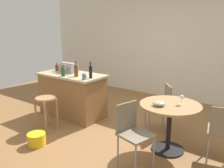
{
  "coord_description": "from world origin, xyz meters",
  "views": [
    {
      "loc": [
        2.42,
        -3.12,
        1.9
      ],
      "look_at": [
        0.05,
        0.15,
        0.88
      ],
      "focal_mm": 38.21,
      "sensor_mm": 36.0,
      "label": 1
    }
  ],
  "objects_px": {
    "folding_chair_far": "(161,104)",
    "folding_chair_left": "(132,130)",
    "bottle_2": "(63,72)",
    "cup_0": "(84,77)",
    "bottle_1": "(91,72)",
    "bottle_3": "(76,70)",
    "cup_1": "(59,68)",
    "wooden_stool": "(46,106)",
    "kitchen_island": "(72,95)",
    "toolbox": "(68,68)",
    "serving_bowl": "(159,103)",
    "plastic_bucket": "(37,139)",
    "folding_chair_near": "(223,130)",
    "bottle_0": "(57,68)",
    "dining_table": "(170,116)",
    "wine_glass": "(182,97)"
  },
  "relations": [
    {
      "from": "bottle_1",
      "to": "bottle_3",
      "type": "xyz_separation_m",
      "value": [
        -0.33,
        -0.05,
        -0.0
      ]
    },
    {
      "from": "cup_1",
      "to": "plastic_bucket",
      "type": "height_order",
      "value": "cup_1"
    },
    {
      "from": "bottle_1",
      "to": "plastic_bucket",
      "type": "distance_m",
      "value": 1.53
    },
    {
      "from": "dining_table",
      "to": "folding_chair_far",
      "type": "height_order",
      "value": "folding_chair_far"
    },
    {
      "from": "folding_chair_far",
      "to": "folding_chair_left",
      "type": "bearing_deg",
      "value": -82.29
    },
    {
      "from": "folding_chair_left",
      "to": "bottle_1",
      "type": "relative_size",
      "value": 2.75
    },
    {
      "from": "wooden_stool",
      "to": "folding_chair_near",
      "type": "height_order",
      "value": "folding_chair_near"
    },
    {
      "from": "wooden_stool",
      "to": "toolbox",
      "type": "xyz_separation_m",
      "value": [
        -0.3,
        0.88,
        0.53
      ]
    },
    {
      "from": "wooden_stool",
      "to": "folding_chair_near",
      "type": "relative_size",
      "value": 0.72
    },
    {
      "from": "bottle_3",
      "to": "plastic_bucket",
      "type": "height_order",
      "value": "bottle_3"
    },
    {
      "from": "dining_table",
      "to": "wine_glass",
      "type": "bearing_deg",
      "value": 32.62
    },
    {
      "from": "bottle_0",
      "to": "wine_glass",
      "type": "bearing_deg",
      "value": -2.51
    },
    {
      "from": "plastic_bucket",
      "to": "kitchen_island",
      "type": "bearing_deg",
      "value": 109.69
    },
    {
      "from": "wooden_stool",
      "to": "bottle_2",
      "type": "bearing_deg",
      "value": 100.3
    },
    {
      "from": "wooden_stool",
      "to": "bottle_0",
      "type": "height_order",
      "value": "bottle_0"
    },
    {
      "from": "toolbox",
      "to": "plastic_bucket",
      "type": "distance_m",
      "value": 1.75
    },
    {
      "from": "bottle_1",
      "to": "cup_1",
      "type": "distance_m",
      "value": 1.14
    },
    {
      "from": "dining_table",
      "to": "bottle_0",
      "type": "relative_size",
      "value": 5.01
    },
    {
      "from": "bottle_2",
      "to": "dining_table",
      "type": "bearing_deg",
      "value": 1.69
    },
    {
      "from": "bottle_3",
      "to": "serving_bowl",
      "type": "relative_size",
      "value": 1.71
    },
    {
      "from": "folding_chair_far",
      "to": "plastic_bucket",
      "type": "xyz_separation_m",
      "value": [
        -1.35,
        -1.71,
        -0.4
      ]
    },
    {
      "from": "wooden_stool",
      "to": "bottle_0",
      "type": "relative_size",
      "value": 3.42
    },
    {
      "from": "toolbox",
      "to": "bottle_0",
      "type": "height_order",
      "value": "toolbox"
    },
    {
      "from": "wooden_stool",
      "to": "kitchen_island",
      "type": "bearing_deg",
      "value": 99.31
    },
    {
      "from": "folding_chair_left",
      "to": "cup_0",
      "type": "bearing_deg",
      "value": 156.52
    },
    {
      "from": "bottle_2",
      "to": "cup_1",
      "type": "relative_size",
      "value": 1.89
    },
    {
      "from": "toolbox",
      "to": "serving_bowl",
      "type": "bearing_deg",
      "value": -10.72
    },
    {
      "from": "toolbox",
      "to": "cup_0",
      "type": "relative_size",
      "value": 3.55
    },
    {
      "from": "wine_glass",
      "to": "cup_0",
      "type": "bearing_deg",
      "value": -176.01
    },
    {
      "from": "bottle_2",
      "to": "cup_1",
      "type": "bearing_deg",
      "value": 145.56
    },
    {
      "from": "toolbox",
      "to": "plastic_bucket",
      "type": "xyz_separation_m",
      "value": [
        0.63,
        -1.36,
        -0.9
      ]
    },
    {
      "from": "wooden_stool",
      "to": "bottle_3",
      "type": "bearing_deg",
      "value": 79.74
    },
    {
      "from": "folding_chair_left",
      "to": "plastic_bucket",
      "type": "xyz_separation_m",
      "value": [
        -1.53,
        -0.43,
        -0.42
      ]
    },
    {
      "from": "folding_chair_far",
      "to": "serving_bowl",
      "type": "xyz_separation_m",
      "value": [
        0.31,
        -0.78,
        0.29
      ]
    },
    {
      "from": "cup_0",
      "to": "plastic_bucket",
      "type": "xyz_separation_m",
      "value": [
        -0.1,
        -1.05,
        -0.86
      ]
    },
    {
      "from": "folding_chair_near",
      "to": "cup_1",
      "type": "xyz_separation_m",
      "value": [
        -3.5,
        0.23,
        0.44
      ]
    },
    {
      "from": "dining_table",
      "to": "cup_1",
      "type": "height_order",
      "value": "cup_1"
    },
    {
      "from": "bottle_0",
      "to": "bottle_1",
      "type": "height_order",
      "value": "bottle_1"
    },
    {
      "from": "plastic_bucket",
      "to": "bottle_2",
      "type": "bearing_deg",
      "value": 112.56
    },
    {
      "from": "bottle_0",
      "to": "plastic_bucket",
      "type": "xyz_separation_m",
      "value": [
        0.92,
        -1.3,
        -0.87
      ]
    },
    {
      "from": "wooden_stool",
      "to": "folding_chair_left",
      "type": "height_order",
      "value": "folding_chair_left"
    },
    {
      "from": "bottle_2",
      "to": "bottle_3",
      "type": "bearing_deg",
      "value": 31.24
    },
    {
      "from": "toolbox",
      "to": "serving_bowl",
      "type": "relative_size",
      "value": 2.16
    },
    {
      "from": "serving_bowl",
      "to": "wooden_stool",
      "type": "bearing_deg",
      "value": -167.39
    },
    {
      "from": "bottle_2",
      "to": "cup_0",
      "type": "bearing_deg",
      "value": 2.8
    },
    {
      "from": "kitchen_island",
      "to": "dining_table",
      "type": "distance_m",
      "value": 2.24
    },
    {
      "from": "kitchen_island",
      "to": "serving_bowl",
      "type": "relative_size",
      "value": 7.82
    },
    {
      "from": "bottle_2",
      "to": "cup_1",
      "type": "xyz_separation_m",
      "value": [
        -0.57,
        0.39,
        -0.04
      ]
    },
    {
      "from": "bottle_3",
      "to": "serving_bowl",
      "type": "height_order",
      "value": "bottle_3"
    },
    {
      "from": "folding_chair_left",
      "to": "plastic_bucket",
      "type": "height_order",
      "value": "folding_chair_left"
    }
  ]
}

